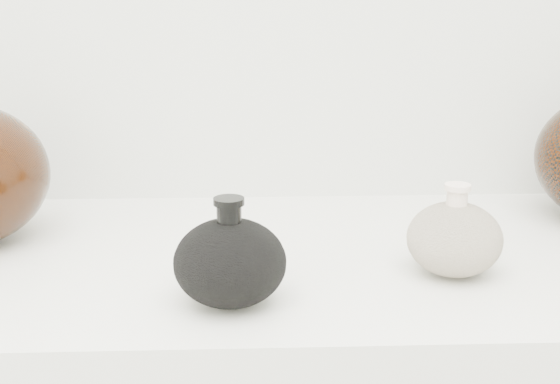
{
  "coord_description": "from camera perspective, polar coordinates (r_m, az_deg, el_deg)",
  "views": [
    {
      "loc": [
        -0.03,
        0.04,
        1.24
      ],
      "look_at": [
        0.01,
        0.92,
        0.99
      ],
      "focal_mm": 50.0,
      "sensor_mm": 36.0,
      "label": 1
    }
  ],
  "objects": [
    {
      "name": "cream_gourd_vase",
      "position": [
        0.92,
        12.64,
        -3.32
      ],
      "size": [
        0.14,
        0.14,
        0.11
      ],
      "color": "beige",
      "rests_on": "display_counter"
    },
    {
      "name": "black_gourd_vase",
      "position": [
        0.82,
        -3.68,
        -5.11
      ],
      "size": [
        0.12,
        0.12,
        0.12
      ],
      "color": "black",
      "rests_on": "display_counter"
    }
  ]
}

